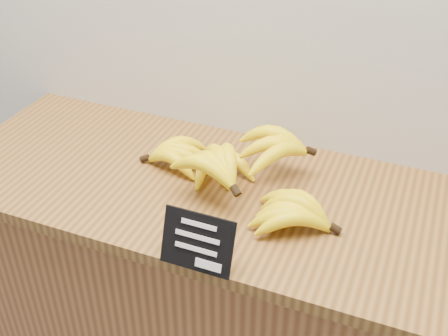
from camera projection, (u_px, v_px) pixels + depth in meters
counter at (231, 328)px, 1.56m from camera, size 1.27×0.50×0.90m
counter_top at (232, 194)px, 1.30m from camera, size 1.40×0.54×0.03m
chalkboard_sign at (197, 242)px, 1.06m from camera, size 0.14×0.05×0.11m
banana_pile at (235, 170)px, 1.26m from camera, size 0.52×0.32×0.12m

